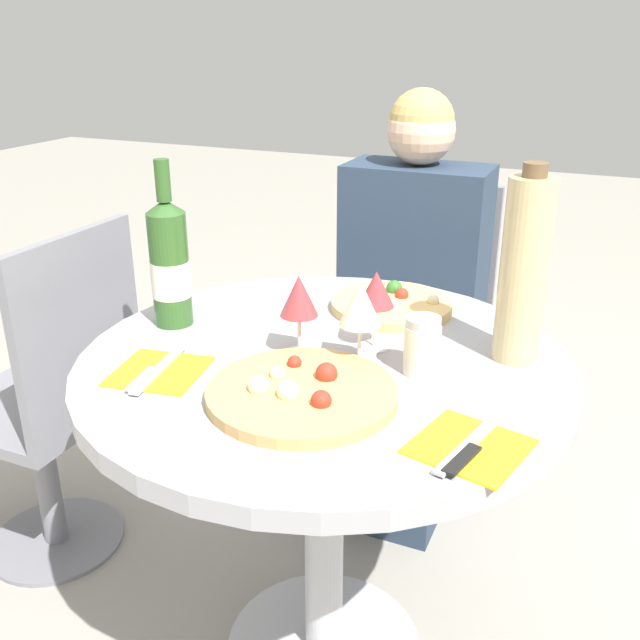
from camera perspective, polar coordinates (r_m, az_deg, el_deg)
dining_table at (r=1.37m, az=0.35°, el=-8.08°), size 0.91×0.91×0.72m
chair_behind_diner at (r=2.12m, az=7.68°, el=-1.72°), size 0.39×0.39×0.87m
seated_diner at (r=1.96m, az=6.65°, el=-1.07°), size 0.38×0.42×1.14m
chair_empty_side at (r=1.86m, az=-20.49°, el=-6.70°), size 0.39×0.39×0.87m
pizza_large at (r=1.16m, az=-1.49°, el=-5.81°), size 0.31×0.31×0.05m
pizza_small_far at (r=1.52m, az=5.68°, el=1.25°), size 0.26×0.26×0.05m
wine_bottle at (r=1.44m, az=-11.93°, el=4.41°), size 0.08×0.08×0.33m
tall_carafe at (r=1.29m, az=15.99°, el=3.85°), size 0.08×0.08×0.35m
sugar_shaker at (r=1.24m, az=8.16°, el=-2.06°), size 0.06×0.06×0.10m
wine_glass_back_right at (r=1.31m, az=4.51°, el=2.30°), size 0.07×0.07×0.15m
wine_glass_front_right at (r=1.23m, az=3.25°, el=1.22°), size 0.08×0.08×0.16m
wine_glass_front_left at (r=1.28m, az=-1.70°, el=1.80°), size 0.07×0.07×0.15m
place_setting_left at (r=1.28m, az=-12.83°, el=-4.03°), size 0.17×0.19×0.01m
place_setting_right at (r=1.06m, az=11.82°, el=-9.91°), size 0.18×0.19×0.01m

